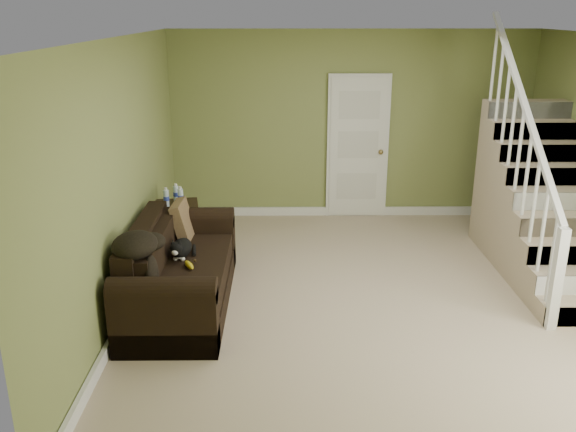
{
  "coord_description": "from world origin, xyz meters",
  "views": [
    {
      "loc": [
        -0.96,
        -5.67,
        2.84
      ],
      "look_at": [
        -0.9,
        0.09,
        0.88
      ],
      "focal_mm": 38.0,
      "sensor_mm": 36.0,
      "label": 1
    }
  ],
  "objects_px": {
    "sofa": "(177,275)",
    "banana": "(189,265)",
    "cat": "(181,249)",
    "side_table": "(177,230)"
  },
  "relations": [
    {
      "from": "sofa",
      "to": "side_table",
      "type": "relative_size",
      "value": 2.44
    },
    {
      "from": "cat",
      "to": "banana",
      "type": "height_order",
      "value": "cat"
    },
    {
      "from": "side_table",
      "to": "sofa",
      "type": "bearing_deg",
      "value": -80.54
    },
    {
      "from": "sofa",
      "to": "banana",
      "type": "xyz_separation_m",
      "value": [
        0.15,
        -0.13,
        0.16
      ]
    },
    {
      "from": "sofa",
      "to": "side_table",
      "type": "distance_m",
      "value": 1.32
    },
    {
      "from": "side_table",
      "to": "banana",
      "type": "relative_size",
      "value": 4.23
    },
    {
      "from": "side_table",
      "to": "cat",
      "type": "height_order",
      "value": "side_table"
    },
    {
      "from": "side_table",
      "to": "cat",
      "type": "xyz_separation_m",
      "value": [
        0.25,
        -1.17,
        0.22
      ]
    },
    {
      "from": "side_table",
      "to": "cat",
      "type": "bearing_deg",
      "value": -77.87
    },
    {
      "from": "cat",
      "to": "banana",
      "type": "xyz_separation_m",
      "value": [
        0.11,
        -0.26,
        -0.07
      ]
    }
  ]
}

